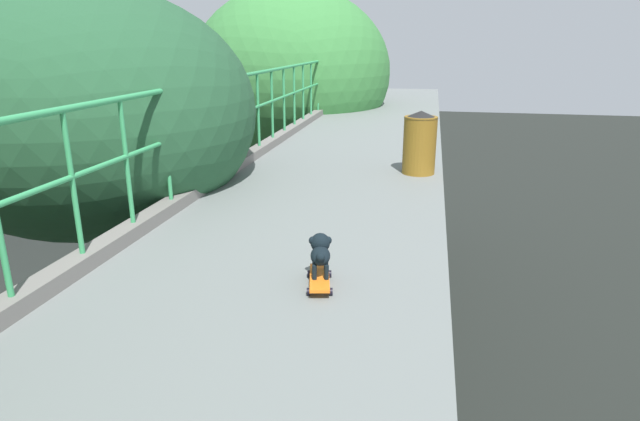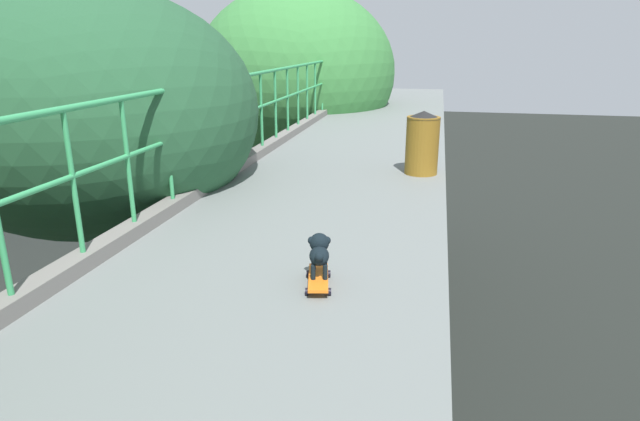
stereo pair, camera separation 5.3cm
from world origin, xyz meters
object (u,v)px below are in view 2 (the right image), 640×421
Objects in this scene: toy_skateboard at (318,278)px; litter_bin at (422,142)px; city_bus at (224,158)px; small_dog at (319,251)px.

toy_skateboard is 0.58× the size of litter_bin.
litter_bin reaches higher than city_bus.
toy_skateboard is at bearing -83.51° from small_dog.
small_dog reaches higher than toy_skateboard.
small_dog is (9.70, -21.71, 4.24)m from city_bus.
toy_skateboard is 1.43× the size of small_dog.
small_dog is 0.41× the size of litter_bin.
small_dog is 3.87m from litter_bin.
small_dog is at bearing -65.94° from city_bus.
city_bus is at bearing 120.01° from litter_bin.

